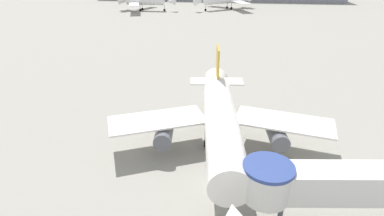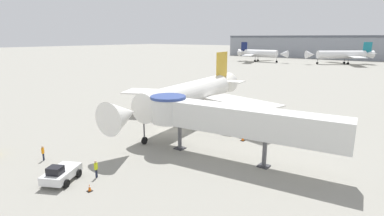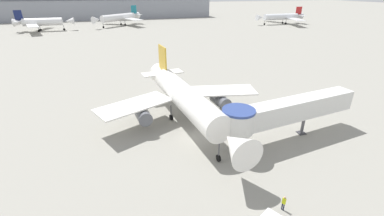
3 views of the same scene
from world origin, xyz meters
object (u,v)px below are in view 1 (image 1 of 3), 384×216
at_px(main_airplane, 221,124).
at_px(background_jet_navy_tail, 144,1).
at_px(traffic_cone_starboard_wing, 315,174).
at_px(jet_bridge, 355,183).

xyz_separation_m(main_airplane, background_jet_navy_tail, (-42.28, 114.44, 0.16)).
relative_size(traffic_cone_starboard_wing, background_jet_navy_tail, 0.03).
xyz_separation_m(main_airplane, jet_bridge, (11.27, -8.65, 0.15)).
xyz_separation_m(traffic_cone_starboard_wing, background_jet_navy_tail, (-52.49, 116.86, 4.08)).
height_order(traffic_cone_starboard_wing, background_jet_navy_tail, background_jet_navy_tail).
distance_m(traffic_cone_starboard_wing, background_jet_navy_tail, 128.17).
height_order(main_airplane, jet_bridge, main_airplane).
distance_m(jet_bridge, traffic_cone_starboard_wing, 7.51).
bearing_deg(traffic_cone_starboard_wing, background_jet_navy_tail, 114.19).
bearing_deg(background_jet_navy_tail, traffic_cone_starboard_wing, -154.98).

